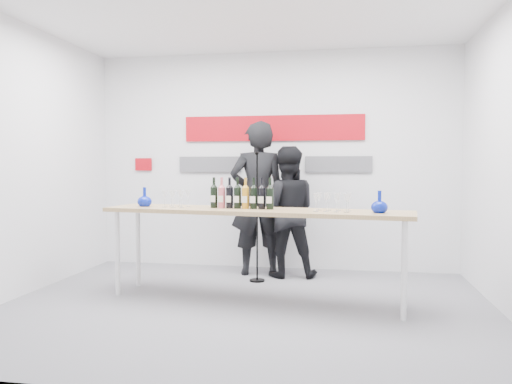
% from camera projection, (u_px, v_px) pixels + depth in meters
% --- Properties ---
extents(ground, '(5.00, 5.00, 0.00)m').
position_uv_depth(ground, '(245.00, 307.00, 5.05)').
color(ground, slate).
rests_on(ground, ground).
extents(back_wall, '(5.00, 0.04, 3.00)m').
position_uv_depth(back_wall, '(273.00, 161.00, 6.94)').
color(back_wall, silver).
rests_on(back_wall, ground).
extents(signage, '(3.38, 0.02, 0.79)m').
position_uv_depth(signage, '(269.00, 139.00, 6.91)').
color(signage, '#AD0712').
rests_on(signage, back_wall).
extents(tasting_table, '(3.31, 1.07, 0.98)m').
position_uv_depth(tasting_table, '(254.00, 216.00, 5.23)').
color(tasting_table, tan).
rests_on(tasting_table, ground).
extents(wine_bottles, '(0.71, 0.17, 0.33)m').
position_uv_depth(wine_bottles, '(241.00, 193.00, 5.28)').
color(wine_bottles, black).
rests_on(wine_bottles, tasting_table).
extents(decanter_left, '(0.16, 0.16, 0.21)m').
position_uv_depth(decanter_left, '(145.00, 197.00, 5.57)').
color(decanter_left, '#081B9B').
rests_on(decanter_left, tasting_table).
extents(decanter_right, '(0.16, 0.16, 0.21)m').
position_uv_depth(decanter_right, '(379.00, 202.00, 4.80)').
color(decanter_right, '#081B9B').
rests_on(decanter_right, tasting_table).
extents(glasses_left, '(0.28, 0.25, 0.18)m').
position_uv_depth(glasses_left, '(176.00, 199.00, 5.49)').
color(glasses_left, silver).
rests_on(glasses_left, tasting_table).
extents(glasses_right, '(0.38, 0.26, 0.18)m').
position_uv_depth(glasses_right, '(332.00, 202.00, 4.97)').
color(glasses_right, silver).
rests_on(glasses_right, tasting_table).
extents(presenter_left, '(0.82, 0.64, 2.00)m').
position_uv_depth(presenter_left, '(258.00, 198.00, 6.53)').
color(presenter_left, black).
rests_on(presenter_left, ground).
extents(presenter_right, '(0.90, 0.74, 1.68)m').
position_uv_depth(presenter_right, '(286.00, 212.00, 6.41)').
color(presenter_right, black).
rests_on(presenter_right, ground).
extents(mic_stand, '(0.19, 0.19, 1.61)m').
position_uv_depth(mic_stand, '(257.00, 242.00, 6.14)').
color(mic_stand, black).
rests_on(mic_stand, ground).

